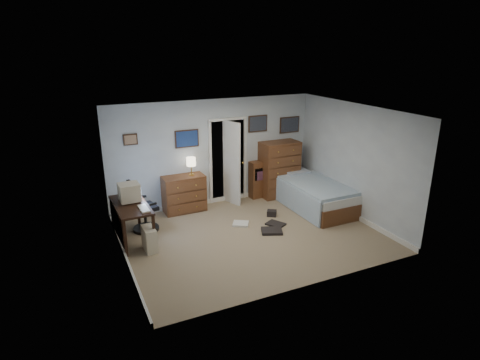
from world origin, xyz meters
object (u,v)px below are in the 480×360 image
(low_dresser, at_px, (184,194))
(tall_dresser, at_px, (279,169))
(office_chair, at_px, (142,212))
(bed, at_px, (314,195))
(computer_desk, at_px, (127,213))

(low_dresser, bearing_deg, tall_dresser, -1.74)
(office_chair, xyz_separation_m, tall_dresser, (3.59, 0.63, 0.28))
(tall_dresser, xyz_separation_m, bed, (0.34, -1.08, -0.37))
(office_chair, distance_m, tall_dresser, 3.65)
(office_chair, height_order, low_dresser, office_chair)
(computer_desk, bearing_deg, low_dresser, 32.33)
(tall_dresser, distance_m, bed, 1.19)
(computer_desk, relative_size, tall_dresser, 0.96)
(computer_desk, distance_m, office_chair, 0.51)
(computer_desk, xyz_separation_m, tall_dresser, (3.94, 0.97, 0.11))
(office_chair, relative_size, bed, 0.52)
(computer_desk, xyz_separation_m, bed, (4.27, -0.11, -0.26))
(tall_dresser, bearing_deg, bed, -74.16)
(low_dresser, distance_m, tall_dresser, 2.50)
(computer_desk, bearing_deg, bed, -3.56)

